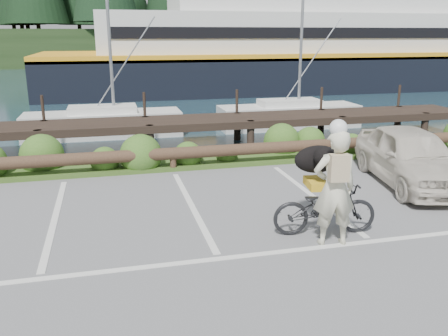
# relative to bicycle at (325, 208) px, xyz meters

# --- Properties ---
(ground) EXTENTS (72.00, 72.00, 0.00)m
(ground) POSITION_rel_bicycle_xyz_m (-1.97, -0.11, -0.47)
(ground) COLOR #5F5F62
(harbor_backdrop) EXTENTS (170.00, 160.00, 30.00)m
(harbor_backdrop) POSITION_rel_bicycle_xyz_m (-1.58, 78.35, -0.47)
(harbor_backdrop) COLOR #172D38
(harbor_backdrop) RESTS_ON ground
(vegetation_strip) EXTENTS (34.00, 1.60, 0.10)m
(vegetation_strip) POSITION_rel_bicycle_xyz_m (-1.97, 5.19, -0.42)
(vegetation_strip) COLOR #3D5B21
(vegetation_strip) RESTS_ON ground
(log_rail) EXTENTS (32.00, 0.30, 0.60)m
(log_rail) POSITION_rel_bicycle_xyz_m (-1.97, 4.49, -0.47)
(log_rail) COLOR #443021
(log_rail) RESTS_ON ground
(bicycle) EXTENTS (1.84, 0.86, 0.93)m
(bicycle) POSITION_rel_bicycle_xyz_m (0.00, 0.00, 0.00)
(bicycle) COLOR black
(bicycle) RESTS_ON ground
(cyclist) EXTENTS (0.75, 0.55, 1.91)m
(cyclist) POSITION_rel_bicycle_xyz_m (-0.06, -0.41, 0.49)
(cyclist) COLOR beige
(cyclist) RESTS_ON ground
(dog) EXTENTS (0.53, 0.90, 0.49)m
(dog) POSITION_rel_bicycle_xyz_m (0.08, 0.56, 0.71)
(dog) COLOR black
(dog) RESTS_ON bicycle
(parked_car) EXTENTS (2.21, 4.05, 1.31)m
(parked_car) POSITION_rel_bicycle_xyz_m (3.13, 2.14, 0.19)
(parked_car) COLOR beige
(parked_car) RESTS_ON ground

